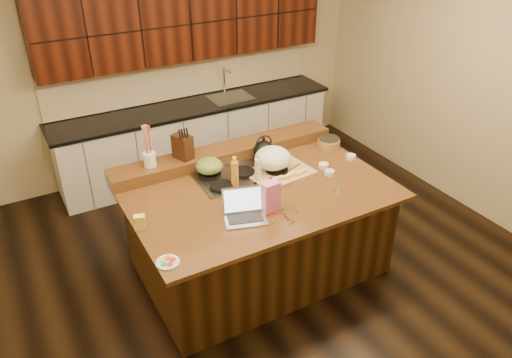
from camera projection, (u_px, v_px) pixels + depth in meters
room at (259, 147)px, 4.40m from camera, size 5.52×5.02×2.72m
island at (259, 229)px, 4.85m from camera, size 2.40×1.60×0.92m
back_ledge at (225, 153)px, 5.11m from camera, size 2.40×0.30×0.12m
cooktop at (243, 173)px, 4.84m from camera, size 0.92×0.52×0.05m
back_counter at (194, 100)px, 6.39m from camera, size 3.70×0.66×2.40m
kettle at (264, 150)px, 5.00m from camera, size 0.27×0.27×0.19m
green_bowl at (209, 166)px, 4.76m from camera, size 0.34×0.34×0.14m
laptop at (244, 210)px, 4.19m from camera, size 0.41×0.37×0.24m
oil_bottle at (235, 175)px, 4.57m from camera, size 0.08×0.08×0.27m
vinegar_bottle at (258, 171)px, 4.66m from camera, size 0.07×0.07×0.25m
wooden_tray at (275, 161)px, 4.85m from camera, size 0.66×0.52×0.25m
ramekin_a at (323, 166)px, 4.96m from camera, size 0.11×0.11×0.04m
ramekin_b at (330, 173)px, 4.83m from camera, size 0.10×0.10×0.04m
ramekin_c at (351, 157)px, 5.12m from camera, size 0.12×0.12×0.04m
strainer_bowl at (329, 143)px, 5.34m from camera, size 0.30×0.30×0.09m
kitchen_timer at (338, 188)px, 4.56m from camera, size 0.08×0.08×0.07m
pink_bag at (271, 197)px, 4.23m from camera, size 0.15×0.09×0.28m
candy_plate at (168, 262)px, 3.70m from camera, size 0.23×0.23×0.01m
package_box at (140, 222)px, 4.05m from camera, size 0.10×0.09×0.12m
utensil_crock at (150, 159)px, 4.72m from camera, size 0.15×0.15×0.14m
knife_block at (183, 147)px, 4.83m from camera, size 0.18×0.23×0.24m
gumdrop_0 at (286, 216)px, 4.21m from camera, size 0.02×0.02×0.02m
gumdrop_1 at (283, 209)px, 4.32m from camera, size 0.02×0.02×0.02m
gumdrop_2 at (269, 215)px, 4.23m from camera, size 0.02×0.02×0.02m
gumdrop_3 at (297, 211)px, 4.28m from camera, size 0.02×0.02×0.02m
gumdrop_4 at (293, 221)px, 4.15m from camera, size 0.02×0.02×0.02m
gumdrop_5 at (273, 222)px, 4.14m from camera, size 0.02×0.02×0.02m
gumdrop_6 at (288, 219)px, 4.18m from camera, size 0.02×0.02×0.02m
gumdrop_7 at (285, 213)px, 4.25m from camera, size 0.02×0.02×0.02m
gumdrop_8 at (275, 214)px, 4.25m from camera, size 0.02×0.02×0.02m
gumdrop_9 at (290, 223)px, 4.13m from camera, size 0.02×0.02×0.02m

